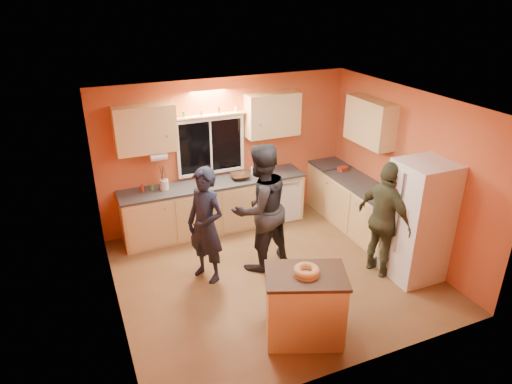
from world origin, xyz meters
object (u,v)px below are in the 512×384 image
refrigerator (419,221)px  person_center (260,208)px  person_left (206,226)px  person_right (385,220)px  island (305,305)px

refrigerator → person_center: (-1.98, 1.13, 0.08)m
refrigerator → person_center: size_ratio=0.91×
person_left → person_center: (0.84, -0.00, 0.12)m
refrigerator → person_right: size_ratio=1.02×
island → person_center: 1.75m
person_left → person_center: 0.85m
island → person_left: (-0.70, 1.67, 0.40)m
person_left → person_right: bearing=40.0°
refrigerator → person_right: bearing=147.9°
refrigerator → island: (-2.12, -0.54, -0.43)m
island → person_left: size_ratio=0.65×
refrigerator → person_center: bearing=150.3°
person_center → person_right: person_center is taller
island → refrigerator: bearing=35.9°
refrigerator → person_right: 0.46m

